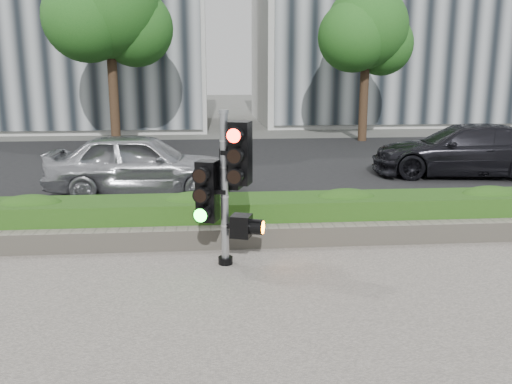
% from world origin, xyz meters
% --- Properties ---
extents(ground, '(120.00, 120.00, 0.00)m').
position_xyz_m(ground, '(0.00, 0.00, 0.00)').
color(ground, '#51514C').
rests_on(ground, ground).
extents(road, '(60.00, 13.00, 0.02)m').
position_xyz_m(road, '(0.00, 10.00, 0.01)').
color(road, black).
rests_on(road, ground).
extents(curb, '(60.00, 0.25, 0.12)m').
position_xyz_m(curb, '(0.00, 3.15, 0.06)').
color(curb, gray).
rests_on(curb, ground).
extents(stone_wall, '(12.00, 0.32, 0.34)m').
position_xyz_m(stone_wall, '(0.00, 1.90, 0.20)').
color(stone_wall, gray).
rests_on(stone_wall, sidewalk).
extents(hedge, '(12.00, 1.00, 0.68)m').
position_xyz_m(hedge, '(0.00, 2.55, 0.37)').
color(hedge, '#467F27').
rests_on(hedge, sidewalk).
extents(building_right, '(18.00, 10.00, 12.00)m').
position_xyz_m(building_right, '(11.00, 25.00, 6.00)').
color(building_right, '#B7B7B2').
rests_on(building_right, ground).
extents(tree_left, '(4.61, 4.03, 7.34)m').
position_xyz_m(tree_left, '(-4.52, 14.56, 5.04)').
color(tree_left, black).
rests_on(tree_left, ground).
extents(tree_right, '(4.10, 3.58, 6.53)m').
position_xyz_m(tree_right, '(5.48, 15.55, 4.48)').
color(tree_right, black).
rests_on(tree_right, ground).
extents(traffic_signal, '(0.86, 0.71, 2.33)m').
position_xyz_m(traffic_signal, '(-0.68, 1.11, 1.32)').
color(traffic_signal, black).
rests_on(traffic_signal, sidewalk).
extents(car_silver, '(4.39, 1.88, 1.48)m').
position_xyz_m(car_silver, '(-2.56, 6.10, 0.76)').
color(car_silver, '#A1A3A8').
rests_on(car_silver, road).
extents(car_dark, '(5.23, 2.83, 1.44)m').
position_xyz_m(car_dark, '(6.14, 7.69, 0.74)').
color(car_dark, black).
rests_on(car_dark, road).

